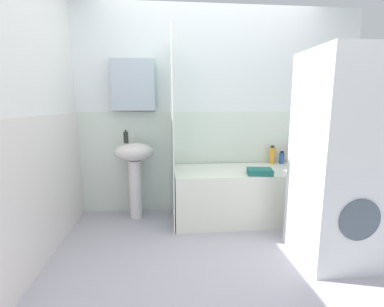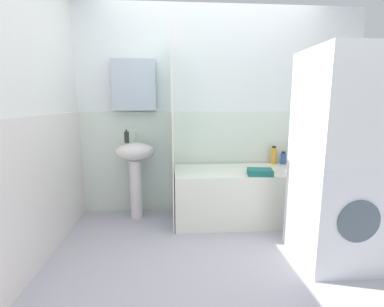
# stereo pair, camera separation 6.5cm
# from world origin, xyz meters

# --- Properties ---
(ground_plane) EXTENTS (4.80, 5.60, 0.04)m
(ground_plane) POSITION_xyz_m (0.00, 0.00, -0.02)
(ground_plane) COLOR #B4AEBB
(wall_back_tiled) EXTENTS (3.60, 0.18, 2.40)m
(wall_back_tiled) POSITION_xyz_m (-0.05, 1.26, 1.14)
(wall_back_tiled) COLOR white
(wall_back_tiled) RESTS_ON ground_plane
(wall_left_tiled) EXTENTS (0.07, 1.81, 2.40)m
(wall_left_tiled) POSITION_xyz_m (-1.57, 0.34, 1.12)
(wall_left_tiled) COLOR silver
(wall_left_tiled) RESTS_ON ground_plane
(sink) EXTENTS (0.44, 0.34, 0.87)m
(sink) POSITION_xyz_m (-0.89, 1.03, 0.64)
(sink) COLOR white
(sink) RESTS_ON ground_plane
(faucet) EXTENTS (0.03, 0.12, 0.12)m
(faucet) POSITION_xyz_m (-0.89, 1.11, 0.93)
(faucet) COLOR silver
(faucet) RESTS_ON sink
(soap_dispenser) EXTENTS (0.05, 0.05, 0.15)m
(soap_dispenser) POSITION_xyz_m (-0.97, 1.03, 0.93)
(soap_dispenser) COLOR #272D25
(soap_dispenser) RESTS_ON sink
(bathtub) EXTENTS (1.51, 0.67, 0.57)m
(bathtub) POSITION_xyz_m (0.30, 0.88, 0.29)
(bathtub) COLOR white
(bathtub) RESTS_ON ground_plane
(shower_curtain) EXTENTS (0.01, 0.67, 2.00)m
(shower_curtain) POSITION_xyz_m (-0.47, 0.88, 1.00)
(shower_curtain) COLOR white
(shower_curtain) RESTS_ON ground_plane
(conditioner_bottle) EXTENTS (0.06, 0.06, 0.23)m
(conditioner_bottle) POSITION_xyz_m (0.96, 1.12, 0.69)
(conditioner_bottle) COLOR #C74468
(conditioner_bottle) RESTS_ON bathtub
(shampoo_bottle) EXTENTS (0.06, 0.06, 0.15)m
(shampoo_bottle) POSITION_xyz_m (0.86, 1.14, 0.65)
(shampoo_bottle) COLOR #2E55A1
(shampoo_bottle) RESTS_ON bathtub
(body_wash_bottle) EXTENTS (0.06, 0.06, 0.22)m
(body_wash_bottle) POSITION_xyz_m (0.74, 1.14, 0.68)
(body_wash_bottle) COLOR gold
(body_wash_bottle) RESTS_ON bathtub
(towel_folded) EXTENTS (0.28, 0.23, 0.06)m
(towel_folded) POSITION_xyz_m (0.42, 0.65, 0.60)
(towel_folded) COLOR #206961
(towel_folded) RESTS_ON bathtub
(washer_dryer_stack) EXTENTS (0.58, 0.61, 1.70)m
(washer_dryer_stack) POSITION_xyz_m (0.84, 0.01, 0.85)
(washer_dryer_stack) COLOR white
(washer_dryer_stack) RESTS_ON ground_plane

